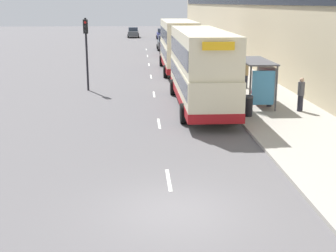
{
  "coord_description": "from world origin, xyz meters",
  "views": [
    {
      "loc": [
        -0.92,
        -12.16,
        5.73
      ],
      "look_at": [
        0.92,
        17.78,
        -2.17
      ],
      "focal_mm": 50.0,
      "sensor_mm": 36.0,
      "label": 1
    }
  ],
  "objects_px": {
    "double_decker_bus_ahead": "(178,45)",
    "car_0": "(162,34)",
    "pedestrian_at_shelter": "(270,91)",
    "double_decker_bus_near": "(201,67)",
    "pedestrian_1": "(246,74)",
    "traffic_light_far_kerb": "(86,42)",
    "litter_bin": "(248,106)",
    "car_3": "(165,43)",
    "bus_shelter": "(259,74)",
    "car_2": "(169,48)",
    "pedestrian_2": "(301,94)",
    "car_1": "(133,32)"
  },
  "relations": [
    {
      "from": "double_decker_bus_ahead",
      "to": "car_0",
      "type": "bearing_deg",
      "value": 89.23
    },
    {
      "from": "double_decker_bus_ahead",
      "to": "pedestrian_at_shelter",
      "type": "relative_size",
      "value": 6.23
    },
    {
      "from": "double_decker_bus_near",
      "to": "pedestrian_1",
      "type": "xyz_separation_m",
      "value": [
        3.77,
        5.28,
        -1.21
      ]
    },
    {
      "from": "double_decker_bus_ahead",
      "to": "traffic_light_far_kerb",
      "type": "relative_size",
      "value": 2.26
    },
    {
      "from": "litter_bin",
      "to": "double_decker_bus_near",
      "type": "bearing_deg",
      "value": 127.16
    },
    {
      "from": "car_0",
      "to": "pedestrian_1",
      "type": "xyz_separation_m",
      "value": [
        3.34,
        -46.24,
        0.22
      ]
    },
    {
      "from": "car_0",
      "to": "car_3",
      "type": "xyz_separation_m",
      "value": [
        -0.56,
        -17.76,
        0.04
      ]
    },
    {
      "from": "car_0",
      "to": "car_3",
      "type": "relative_size",
      "value": 0.91
    },
    {
      "from": "bus_shelter",
      "to": "double_decker_bus_ahead",
      "type": "height_order",
      "value": "double_decker_bus_ahead"
    },
    {
      "from": "pedestrian_at_shelter",
      "to": "litter_bin",
      "type": "relative_size",
      "value": 1.65
    },
    {
      "from": "car_2",
      "to": "pedestrian_2",
      "type": "relative_size",
      "value": 2.43
    },
    {
      "from": "double_decker_bus_ahead",
      "to": "litter_bin",
      "type": "distance_m",
      "value": 17.32
    },
    {
      "from": "litter_bin",
      "to": "traffic_light_far_kerb",
      "type": "bearing_deg",
      "value": 136.4
    },
    {
      "from": "car_2",
      "to": "pedestrian_2",
      "type": "bearing_deg",
      "value": -79.79
    },
    {
      "from": "pedestrian_2",
      "to": "pedestrian_1",
      "type": "bearing_deg",
      "value": 100.84
    },
    {
      "from": "car_0",
      "to": "car_3",
      "type": "bearing_deg",
      "value": -91.79
    },
    {
      "from": "car_3",
      "to": "pedestrian_1",
      "type": "distance_m",
      "value": 28.74
    },
    {
      "from": "pedestrian_2",
      "to": "litter_bin",
      "type": "relative_size",
      "value": 1.72
    },
    {
      "from": "car_1",
      "to": "car_3",
      "type": "relative_size",
      "value": 0.96
    },
    {
      "from": "pedestrian_at_shelter",
      "to": "bus_shelter",
      "type": "bearing_deg",
      "value": 134.6
    },
    {
      "from": "pedestrian_at_shelter",
      "to": "pedestrian_1",
      "type": "bearing_deg",
      "value": 90.4
    },
    {
      "from": "pedestrian_1",
      "to": "car_2",
      "type": "bearing_deg",
      "value": 100.01
    },
    {
      "from": "traffic_light_far_kerb",
      "to": "car_3",
      "type": "bearing_deg",
      "value": 76.44
    },
    {
      "from": "double_decker_bus_ahead",
      "to": "car_3",
      "type": "distance_m",
      "value": 19.44
    },
    {
      "from": "double_decker_bus_near",
      "to": "car_1",
      "type": "xyz_separation_m",
      "value": [
        -4.36,
        56.26,
        -1.44
      ]
    },
    {
      "from": "litter_bin",
      "to": "traffic_light_far_kerb",
      "type": "relative_size",
      "value": 0.22
    },
    {
      "from": "pedestrian_at_shelter",
      "to": "pedestrian_2",
      "type": "distance_m",
      "value": 1.83
    },
    {
      "from": "double_decker_bus_near",
      "to": "car_2",
      "type": "bearing_deg",
      "value": 90.13
    },
    {
      "from": "car_0",
      "to": "pedestrian_1",
      "type": "bearing_deg",
      "value": -85.87
    },
    {
      "from": "car_2",
      "to": "pedestrian_1",
      "type": "height_order",
      "value": "pedestrian_1"
    },
    {
      "from": "pedestrian_at_shelter",
      "to": "pedestrian_1",
      "type": "relative_size",
      "value": 0.95
    },
    {
      "from": "double_decker_bus_near",
      "to": "litter_bin",
      "type": "distance_m",
      "value": 3.8
    },
    {
      "from": "double_decker_bus_near",
      "to": "car_1",
      "type": "distance_m",
      "value": 56.44
    },
    {
      "from": "bus_shelter",
      "to": "double_decker_bus_near",
      "type": "xyz_separation_m",
      "value": [
        -3.3,
        0.05,
        0.41
      ]
    },
    {
      "from": "double_decker_bus_near",
      "to": "litter_bin",
      "type": "xyz_separation_m",
      "value": [
        2.08,
        -2.74,
        -1.62
      ]
    },
    {
      "from": "bus_shelter",
      "to": "pedestrian_at_shelter",
      "type": "relative_size",
      "value": 2.42
    },
    {
      "from": "car_2",
      "to": "pedestrian_at_shelter",
      "type": "relative_size",
      "value": 2.52
    },
    {
      "from": "car_1",
      "to": "car_2",
      "type": "bearing_deg",
      "value": 98.34
    },
    {
      "from": "car_2",
      "to": "litter_bin",
      "type": "xyz_separation_m",
      "value": [
        2.13,
        -29.71,
        -0.18
      ]
    },
    {
      "from": "car_0",
      "to": "car_1",
      "type": "xyz_separation_m",
      "value": [
        -4.78,
        4.73,
        -0.01
      ]
    },
    {
      "from": "double_decker_bus_near",
      "to": "double_decker_bus_ahead",
      "type": "relative_size",
      "value": 1.06
    },
    {
      "from": "double_decker_bus_near",
      "to": "car_1",
      "type": "bearing_deg",
      "value": 94.43
    },
    {
      "from": "double_decker_bus_near",
      "to": "car_3",
      "type": "xyz_separation_m",
      "value": [
        -0.13,
        33.76,
        -1.39
      ]
    },
    {
      "from": "pedestrian_2",
      "to": "litter_bin",
      "type": "distance_m",
      "value": 3.21
    },
    {
      "from": "double_decker_bus_ahead",
      "to": "car_0",
      "type": "distance_m",
      "value": 37.18
    },
    {
      "from": "double_decker_bus_ahead",
      "to": "bus_shelter",
      "type": "bearing_deg",
      "value": -76.85
    },
    {
      "from": "bus_shelter",
      "to": "pedestrian_1",
      "type": "distance_m",
      "value": 5.41
    },
    {
      "from": "car_0",
      "to": "car_3",
      "type": "distance_m",
      "value": 17.77
    },
    {
      "from": "double_decker_bus_ahead",
      "to": "car_3",
      "type": "bearing_deg",
      "value": 90.16
    },
    {
      "from": "double_decker_bus_near",
      "to": "car_2",
      "type": "distance_m",
      "value": 27.01
    }
  ]
}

